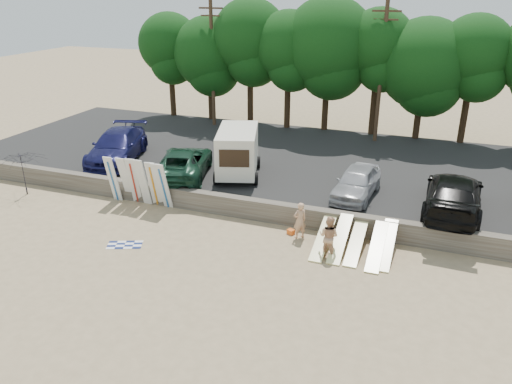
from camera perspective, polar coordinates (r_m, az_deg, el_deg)
ground at (r=21.19m, az=1.74°, el=-7.09°), size 120.00×120.00×0.00m
seawall at (r=23.50m, az=4.11°, el=-2.62°), size 44.00×0.50×1.00m
parking_lot at (r=30.31m, az=8.16°, el=2.82°), size 44.00×14.50×0.70m
treeline at (r=35.77m, az=10.99°, el=15.79°), size 33.16×6.37×9.23m
utility_poles at (r=34.06m, az=14.13°, el=13.39°), size 25.80×0.26×9.00m
box_trailer at (r=27.26m, az=-2.12°, el=4.78°), size 3.24×4.51×2.60m
car_0 at (r=30.98m, az=-15.59°, el=5.06°), size 4.15×6.59×1.78m
car_1 at (r=27.73m, az=-8.26°, el=3.39°), size 4.04×6.07×1.55m
car_2 at (r=25.19m, az=11.42°, el=1.11°), size 2.14×4.55×1.51m
car_3 at (r=24.66m, az=21.64°, el=-0.25°), size 2.68×6.17×1.77m
surfboard_upright_0 at (r=26.65m, az=-16.05°, el=1.45°), size 0.51×0.63×2.55m
surfboard_upright_1 at (r=26.44m, az=-14.66°, el=1.40°), size 0.50×0.76×2.52m
surfboard_upright_2 at (r=26.13m, az=-13.79°, el=1.26°), size 0.60×0.72×2.55m
surfboard_upright_3 at (r=25.80m, az=-12.79°, el=1.08°), size 0.54×0.65×2.55m
surfboard_upright_4 at (r=25.49m, az=-11.62°, el=0.89°), size 0.59×0.79×2.53m
surfboard_upright_5 at (r=25.31m, az=-10.94°, el=0.77°), size 0.57×0.83×2.51m
surfboard_upright_6 at (r=25.14m, az=-10.51°, el=0.66°), size 0.52×0.76×2.52m
surfboard_low_0 at (r=21.72m, az=7.69°, el=-5.19°), size 0.56×2.91×0.88m
surfboard_low_1 at (r=21.58m, az=9.61°, el=-5.24°), size 0.56×2.85×1.06m
surfboard_low_2 at (r=21.60m, az=11.37°, el=-5.63°), size 0.56×2.91×0.88m
surfboard_low_3 at (r=21.33m, az=13.67°, el=-6.04°), size 0.56×2.87×1.00m
surfboard_low_4 at (r=21.51m, az=14.75°, el=-5.81°), size 0.56×2.85×1.06m
beachgoer_a at (r=22.17m, az=5.02°, el=-3.26°), size 0.73×0.73×1.71m
beachgoer_b at (r=20.86m, az=8.31°, el=-5.04°), size 1.01×0.87×1.79m
cooler at (r=22.75m, az=8.01°, el=-4.65°), size 0.43×0.36×0.32m
gear_bag at (r=22.79m, az=4.00°, el=-4.55°), size 0.37×0.35×0.22m
beach_towel at (r=22.60m, az=-14.77°, el=-5.86°), size 1.96×1.96×0.00m
beach_umbrella at (r=29.31m, az=-24.93°, el=1.88°), size 2.79×2.75×2.34m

